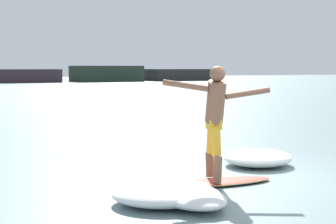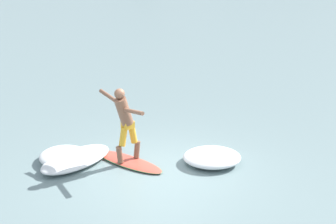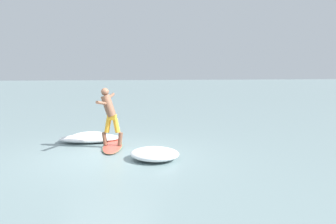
% 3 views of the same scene
% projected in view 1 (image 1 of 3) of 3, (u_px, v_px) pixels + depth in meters
% --- Properties ---
extents(ground_plane, '(200.00, 200.00, 0.00)m').
position_uv_depth(ground_plane, '(264.00, 181.00, 9.08)').
color(ground_plane, gray).
extents(surfboard, '(2.20, 0.86, 0.21)m').
position_uv_depth(surfboard, '(211.00, 182.00, 8.76)').
color(surfboard, '#D45140').
rests_on(surfboard, ground).
extents(surfer, '(1.61, 0.83, 1.78)m').
position_uv_depth(surfer, '(215.00, 113.00, 8.60)').
color(surfer, brown).
rests_on(surfer, surfboard).
extents(wave_foam_at_tail, '(1.83, 1.81, 0.30)m').
position_uv_depth(wave_foam_at_tail, '(258.00, 158.00, 10.45)').
color(wave_foam_at_tail, white).
rests_on(wave_foam_at_tail, ground).
extents(wave_foam_at_nose, '(1.75, 1.73, 0.27)m').
position_uv_depth(wave_foam_at_nose, '(160.00, 195.00, 7.49)').
color(wave_foam_at_nose, white).
rests_on(wave_foam_at_nose, ground).
extents(wave_foam_beside, '(1.13, 2.06, 0.25)m').
position_uv_depth(wave_foam_beside, '(179.00, 192.00, 7.68)').
color(wave_foam_beside, white).
rests_on(wave_foam_beside, ground).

